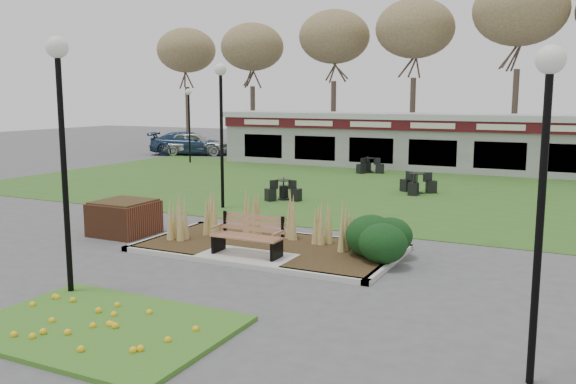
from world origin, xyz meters
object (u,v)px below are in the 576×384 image
at_px(bistro_set_d, 417,186).
at_px(park_bench, 249,235).
at_px(bistro_set_c, 283,193).
at_px(lamp_post_near_right, 545,142).
at_px(bistro_set_b, 369,168).
at_px(lamp_post_far_left, 189,109).
at_px(lamp_post_mid_right, 221,104).
at_px(car_silver, 195,143).
at_px(brick_planter, 124,217).
at_px(lamp_post_near_left, 61,109).
at_px(car_black, 273,142).
at_px(food_pavilion, 439,141).
at_px(car_blue, 190,143).

bearing_deg(bistro_set_d, park_bench, -95.11).
bearing_deg(bistro_set_c, lamp_post_near_right, -50.48).
bearing_deg(bistro_set_b, lamp_post_far_left, 180.00).
relative_size(lamp_post_mid_right, bistro_set_d, 3.25).
relative_size(bistro_set_b, bistro_set_d, 0.94).
bearing_deg(park_bench, bistro_set_b, 99.34).
xyz_separation_m(park_bench, bistro_set_c, (-2.99, 7.71, -0.32)).
xyz_separation_m(bistro_set_b, car_silver, (-13.27, 4.00, 0.50)).
xyz_separation_m(brick_planter, bistro_set_c, (1.41, 6.96, -0.21)).
distance_m(lamp_post_far_left, bistro_set_d, 15.78).
bearing_deg(lamp_post_near_left, car_black, 110.12).
distance_m(lamp_post_far_left, car_silver, 5.23).
height_order(food_pavilion, bistro_set_d, food_pavilion).
distance_m(bistro_set_b, bistro_set_c, 9.04).
distance_m(park_bench, bistro_set_c, 8.28).
bearing_deg(brick_planter, bistro_set_c, 78.55).
xyz_separation_m(lamp_post_near_right, bistro_set_b, (-9.22, 20.50, -2.94)).
bearing_deg(lamp_post_far_left, brick_planter, -60.21).
bearing_deg(bistro_set_b, lamp_post_near_right, -65.78).
relative_size(park_bench, lamp_post_near_left, 0.35).
xyz_separation_m(bistro_set_c, car_blue, (-13.41, 13.04, 0.48)).
bearing_deg(car_blue, bistro_set_c, -155.41).
xyz_separation_m(lamp_post_near_left, car_black, (-10.17, 27.75, -2.81)).
distance_m(park_bench, bistro_set_b, 16.98).
bearing_deg(lamp_post_near_right, bistro_set_c, 129.52).
xyz_separation_m(brick_planter, bistro_set_d, (5.42, 10.65, -0.19)).
bearing_deg(lamp_post_mid_right, park_bench, -52.43).
relative_size(lamp_post_near_right, bistro_set_d, 2.95).
distance_m(lamp_post_near_left, bistro_set_c, 11.98).
xyz_separation_m(bistro_set_b, car_black, (-9.21, 7.25, 0.47)).
xyz_separation_m(lamp_post_mid_right, lamp_post_far_left, (-9.43, 11.38, -0.48)).
relative_size(lamp_post_near_left, car_black, 1.09).
bearing_deg(lamp_post_near_right, bistro_set_b, 114.22).
relative_size(lamp_post_near_right, lamp_post_far_left, 1.05).
height_order(car_silver, car_black, car_silver).
xyz_separation_m(lamp_post_near_right, bistro_set_d, (-5.45, 15.15, -2.93)).
distance_m(bistro_set_d, car_blue, 19.78).
bearing_deg(bistro_set_d, lamp_post_near_left, -100.54).
xyz_separation_m(bistro_set_c, bistro_set_d, (4.01, 3.69, 0.02)).
bearing_deg(bistro_set_d, lamp_post_near_right, -70.23).
bearing_deg(car_blue, car_black, -74.99).
height_order(lamp_post_mid_right, bistro_set_d, lamp_post_mid_right).
relative_size(brick_planter, bistro_set_b, 1.07).
bearing_deg(car_blue, lamp_post_near_left, -170.42).
height_order(bistro_set_b, car_black, car_black).
xyz_separation_m(bistro_set_d, car_blue, (-17.42, 9.35, 0.46)).
distance_m(lamp_post_near_right, car_silver, 33.35).
bearing_deg(lamp_post_near_left, brick_planter, 120.04).
bearing_deg(bistro_set_d, lamp_post_mid_right, -130.51).
height_order(car_black, car_blue, car_blue).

